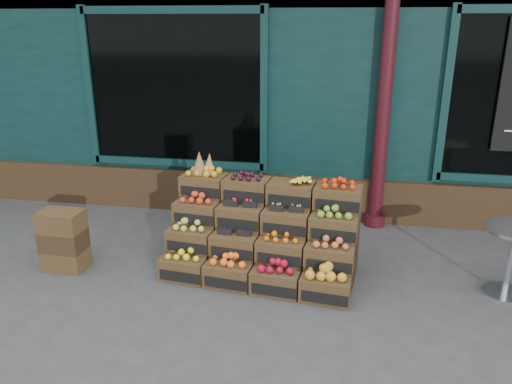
# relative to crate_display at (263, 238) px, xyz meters

# --- Properties ---
(ground) EXTENTS (60.00, 60.00, 0.00)m
(ground) POSITION_rel_crate_display_xyz_m (0.09, -0.51, -0.39)
(ground) COLOR #3B3B3D
(ground) RESTS_ON ground
(shop_facade) EXTENTS (12.00, 6.24, 4.80)m
(shop_facade) POSITION_rel_crate_display_xyz_m (0.09, 4.61, 2.01)
(shop_facade) COLOR black
(shop_facade) RESTS_ON ground
(crate_display) EXTENTS (2.12, 1.19, 1.27)m
(crate_display) POSITION_rel_crate_display_xyz_m (0.00, 0.00, 0.00)
(crate_display) COLOR #45311B
(crate_display) RESTS_ON ground
(spare_crates) EXTENTS (0.46, 0.32, 0.69)m
(spare_crates) POSITION_rel_crate_display_xyz_m (-2.18, -0.36, -0.05)
(spare_crates) COLOR #45311B
(spare_crates) RESTS_ON ground
(bistro_table) EXTENTS (0.59, 0.59, 0.74)m
(bistro_table) POSITION_rel_crate_display_xyz_m (2.53, -0.09, 0.07)
(bistro_table) COLOR #B8B9BF
(bistro_table) RESTS_ON ground
(shopkeeper) EXTENTS (0.79, 0.65, 1.86)m
(shopkeeper) POSITION_rel_crate_display_xyz_m (-1.69, 2.30, 0.54)
(shopkeeper) COLOR #1C622D
(shopkeeper) RESTS_ON ground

